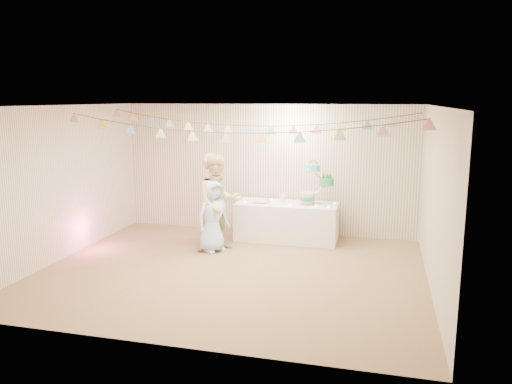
% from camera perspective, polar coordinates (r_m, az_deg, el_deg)
% --- Properties ---
extents(floor, '(6.00, 6.00, 0.00)m').
position_cam_1_polar(floor, '(8.05, -2.82, -9.04)').
color(floor, brown).
rests_on(floor, ground).
extents(ceiling, '(6.00, 6.00, 0.00)m').
position_cam_1_polar(ceiling, '(7.58, -3.00, 9.81)').
color(ceiling, white).
rests_on(ceiling, ground).
extents(back_wall, '(6.00, 6.00, 0.00)m').
position_cam_1_polar(back_wall, '(10.09, 1.27, 2.62)').
color(back_wall, silver).
rests_on(back_wall, ground).
extents(front_wall, '(6.00, 6.00, 0.00)m').
position_cam_1_polar(front_wall, '(5.43, -10.71, -4.61)').
color(front_wall, silver).
rests_on(front_wall, ground).
extents(left_wall, '(5.00, 5.00, 0.00)m').
position_cam_1_polar(left_wall, '(9.05, -21.39, 0.95)').
color(left_wall, silver).
rests_on(left_wall, ground).
extents(right_wall, '(5.00, 5.00, 0.00)m').
position_cam_1_polar(right_wall, '(7.41, 19.85, -0.96)').
color(right_wall, silver).
rests_on(right_wall, ground).
extents(table, '(1.94, 0.78, 0.73)m').
position_cam_1_polar(table, '(9.68, 3.52, -3.39)').
color(table, white).
rests_on(table, floor).
extents(cake_stand, '(0.71, 0.41, 0.79)m').
position_cam_1_polar(cake_stand, '(9.49, 6.89, 1.08)').
color(cake_stand, silver).
rests_on(cake_stand, table).
extents(cake_bottom, '(0.31, 0.31, 0.15)m').
position_cam_1_polar(cake_bottom, '(9.51, 5.91, -0.77)').
color(cake_bottom, teal).
rests_on(cake_bottom, cake_stand).
extents(cake_middle, '(0.27, 0.27, 0.22)m').
position_cam_1_polar(cake_middle, '(9.56, 8.03, 0.89)').
color(cake_middle, green).
rests_on(cake_middle, cake_stand).
extents(cake_top_tier, '(0.25, 0.25, 0.19)m').
position_cam_1_polar(cake_top_tier, '(9.43, 6.54, 2.45)').
color(cake_top_tier, '#4ECEF7').
rests_on(cake_top_tier, cake_stand).
extents(platter, '(0.33, 0.33, 0.02)m').
position_cam_1_polar(platter, '(9.65, 0.64, -1.01)').
color(platter, white).
rests_on(platter, table).
extents(posy, '(0.15, 0.15, 0.17)m').
position_cam_1_polar(posy, '(9.64, 3.08, -0.57)').
color(posy, white).
rests_on(posy, table).
extents(person_adult_a, '(0.44, 0.65, 1.71)m').
position_cam_1_polar(person_adult_a, '(9.38, -4.83, -0.78)').
color(person_adult_a, '#EFA77D').
rests_on(person_adult_a, floor).
extents(person_adult_b, '(1.07, 1.03, 1.73)m').
position_cam_1_polar(person_adult_b, '(8.96, -4.28, -1.25)').
color(person_adult_b, '#D3C182').
rests_on(person_adult_b, floor).
extents(person_child, '(0.69, 0.75, 1.29)m').
position_cam_1_polar(person_child, '(8.92, -4.98, -2.76)').
color(person_child, '#B4D9FF').
rests_on(person_child, floor).
extents(bunting_back, '(5.60, 1.10, 0.40)m').
position_cam_1_polar(bunting_back, '(8.64, -0.80, 8.27)').
color(bunting_back, pink).
rests_on(bunting_back, ceiling).
extents(bunting_front, '(5.60, 0.90, 0.36)m').
position_cam_1_polar(bunting_front, '(7.40, -3.44, 7.61)').
color(bunting_front, '#72A5E5').
rests_on(bunting_front, ceiling).
extents(tealight_0, '(0.04, 0.04, 0.03)m').
position_cam_1_polar(tealight_0, '(9.63, -1.30, -1.13)').
color(tealight_0, '#FFD88C').
rests_on(tealight_0, table).
extents(tealight_1, '(0.04, 0.04, 0.03)m').
position_cam_1_polar(tealight_1, '(9.84, 1.74, -0.88)').
color(tealight_1, '#FFD88C').
rests_on(tealight_1, table).
extents(tealight_2, '(0.04, 0.04, 0.03)m').
position_cam_1_polar(tealight_2, '(9.37, 3.89, -1.49)').
color(tealight_2, '#FFD88C').
rests_on(tealight_2, table).
extents(tealight_3, '(0.04, 0.04, 0.03)m').
position_cam_1_polar(tealight_3, '(9.75, 5.81, -1.03)').
color(tealight_3, '#FFD88C').
rests_on(tealight_3, table).
extents(tealight_4, '(0.04, 0.04, 0.03)m').
position_cam_1_polar(tealight_4, '(9.31, 8.30, -1.66)').
color(tealight_4, '#FFD88C').
rests_on(tealight_4, table).
extents(tealight_5, '(0.04, 0.04, 0.03)m').
position_cam_1_polar(tealight_5, '(9.62, 8.99, -1.27)').
color(tealight_5, '#FFD88C').
rests_on(tealight_5, table).
extents(tealight_6, '(0.04, 0.04, 0.03)m').
position_cam_1_polar(tealight_6, '(9.30, 6.91, -1.63)').
color(tealight_6, '#FFD88C').
rests_on(tealight_6, table).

